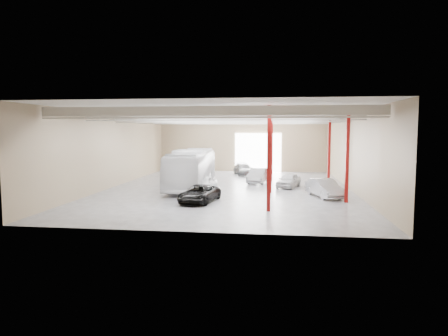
% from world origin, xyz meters
% --- Properties ---
extents(depot_shell, '(22.12, 32.12, 7.06)m').
position_xyz_m(depot_shell, '(0.13, 0.48, 4.98)').
color(depot_shell, '#4A4B4F').
rests_on(depot_shell, ground).
extents(coach_bus, '(3.62, 13.03, 3.60)m').
position_xyz_m(coach_bus, '(-3.56, 0.32, 1.80)').
color(coach_bus, silver).
rests_on(coach_bus, ground).
extents(black_sedan, '(2.93, 4.93, 1.28)m').
position_xyz_m(black_sedan, '(-1.38, -7.28, 0.64)').
color(black_sedan, black).
rests_on(black_sedan, ground).
extents(car_row_a, '(2.18, 4.20, 1.37)m').
position_xyz_m(car_row_a, '(-2.00, -2.08, 0.68)').
color(car_row_a, silver).
rests_on(car_row_a, ground).
extents(car_row_b, '(2.23, 4.73, 1.50)m').
position_xyz_m(car_row_b, '(2.50, 4.50, 0.75)').
color(car_row_b, '#9E9DA2').
rests_on(car_row_b, ground).
extents(car_row_c, '(3.12, 4.99, 1.35)m').
position_xyz_m(car_row_c, '(0.43, 11.51, 0.67)').
color(car_row_c, slate).
rests_on(car_row_c, ground).
extents(car_right_near, '(2.87, 4.73, 1.47)m').
position_xyz_m(car_right_near, '(8.18, -3.73, 0.74)').
color(car_right_near, '#AEAEB3').
rests_on(car_right_near, ground).
extents(car_right_far, '(2.74, 4.26, 1.35)m').
position_xyz_m(car_right_far, '(5.50, 1.47, 0.67)').
color(car_right_far, silver).
rests_on(car_right_far, ground).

